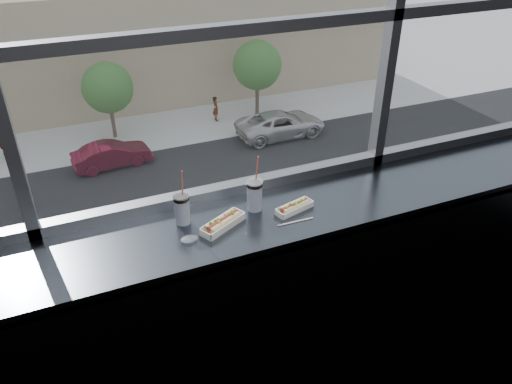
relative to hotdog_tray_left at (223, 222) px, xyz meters
name	(u,v)px	position (x,y,z in m)	size (l,w,h in m)	color
wall_back_lower	(228,270)	(0.12, 0.29, -0.58)	(6.00, 6.00, 0.00)	black
counter	(243,224)	(0.12, 0.02, -0.06)	(6.00, 0.55, 0.06)	#4C515A
counter_fascia	(262,329)	(0.12, -0.24, -0.58)	(6.00, 0.04, 1.04)	#4C515A
hotdog_tray_left	(223,222)	(0.00, 0.00, 0.00)	(0.27, 0.20, 0.06)	white
hotdog_tray_right	(294,207)	(0.40, -0.01, 0.00)	(0.23, 0.13, 0.05)	white
soda_cup_left	(182,208)	(-0.18, 0.12, 0.06)	(0.09, 0.09, 0.31)	white
soda_cup_right	(255,194)	(0.21, 0.09, 0.07)	(0.09, 0.09, 0.33)	white
loose_straw	(295,222)	(0.36, -0.11, -0.02)	(0.01, 0.01, 0.20)	white
wrapper	(189,239)	(-0.19, -0.05, -0.01)	(0.09, 0.07, 0.02)	silver
plaza_ground	(58,72)	(0.12, 43.79, -12.13)	(120.00, 120.00, 0.00)	silver
street_asphalt	(95,207)	(0.12, 20.29, -12.10)	(80.00, 10.00, 0.06)	black
far_sidewalk	(78,143)	(0.12, 28.29, -12.11)	(80.00, 6.00, 0.04)	silver
far_building	(53,41)	(0.12, 38.29, -8.13)	(50.00, 14.00, 8.00)	tan
car_near_d	(222,209)	(5.41, 16.29, -11.13)	(5.63, 2.34, 1.88)	silver
car_near_c	(68,244)	(-1.35, 16.29, -11.12)	(5.67, 2.36, 1.89)	#A91F0C
car_near_e	(375,171)	(13.78, 16.29, -10.97)	(6.58, 2.74, 2.19)	#1E49A4
car_far_b	(111,151)	(1.69, 24.29, -11.11)	(5.74, 2.39, 1.91)	maroon
car_far_c	(281,120)	(12.23, 24.29, -11.01)	(6.36, 2.65, 2.12)	silver
pedestrian_a	(3,142)	(-3.90, 27.64, -10.96)	(1.00, 0.75, 2.26)	#66605B
pedestrian_d	(216,106)	(9.26, 28.30, -11.06)	(0.91, 0.68, 2.05)	#66605B
tree_center	(108,88)	(2.45, 28.29, -8.84)	(3.10, 3.10, 4.85)	#47382B
tree_right	(257,65)	(12.31, 28.29, -8.63)	(3.30, 3.30, 5.16)	#47382B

